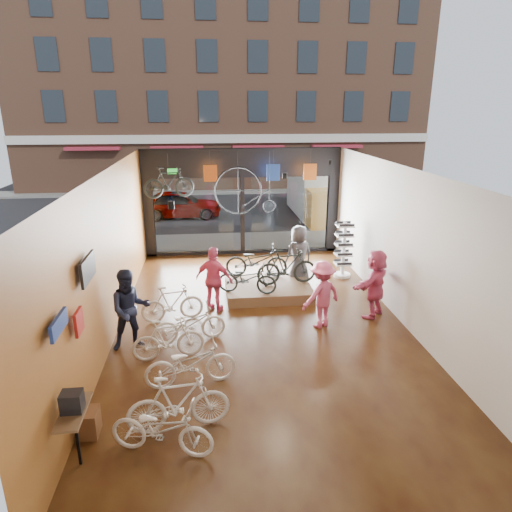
{
  "coord_description": "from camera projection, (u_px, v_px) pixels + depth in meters",
  "views": [
    {
      "loc": [
        -1.23,
        -10.1,
        5.12
      ],
      "look_at": [
        0.0,
        1.4,
        1.36
      ],
      "focal_mm": 32.0,
      "sensor_mm": 36.0,
      "label": 1
    }
  ],
  "objects": [
    {
      "name": "ground_plane",
      "position": [
        262.0,
        326.0,
        11.27
      ],
      "size": [
        7.0,
        12.0,
        0.04
      ],
      "primitive_type": "cube",
      "color": "black",
      "rests_on": "ground"
    },
    {
      "name": "jersey_left",
      "position": [
        210.0,
        173.0,
        15.12
      ],
      "size": [
        0.45,
        0.03,
        0.55
      ],
      "primitive_type": "cube",
      "color": "#CC5919",
      "rests_on": "ceiling"
    },
    {
      "name": "floor_bike_4",
      "position": [
        190.0,
        323.0,
        10.41
      ],
      "size": [
        1.73,
        0.89,
        0.87
      ],
      "primitive_type": "imported",
      "rotation": [
        0.0,
        0.0,
        1.77
      ],
      "color": "beige",
      "rests_on": "ground_plane"
    },
    {
      "name": "street_road",
      "position": [
        230.0,
        204.0,
        25.45
      ],
      "size": [
        30.0,
        18.0,
        0.02
      ],
      "primitive_type": "cube",
      "color": "black",
      "rests_on": "ground"
    },
    {
      "name": "floor_bike_3",
      "position": [
        168.0,
        339.0,
        9.66
      ],
      "size": [
        1.58,
        0.66,
        0.92
      ],
      "primitive_type": "imported",
      "rotation": [
        0.0,
        0.0,
        1.73
      ],
      "color": "beige",
      "rests_on": "ground_plane"
    },
    {
      "name": "customer_3",
      "position": [
        322.0,
        295.0,
        10.97
      ],
      "size": [
        1.25,
        1.06,
        1.69
      ],
      "primitive_type": "imported",
      "rotation": [
        0.0,
        0.0,
        3.63
      ],
      "color": "#CC4C72",
      "rests_on": "ground_plane"
    },
    {
      "name": "opposite_building",
      "position": [
        223.0,
        77.0,
        29.42
      ],
      "size": [
        26.0,
        5.0,
        14.0
      ],
      "primitive_type": "cube",
      "color": "brown",
      "rests_on": "ground"
    },
    {
      "name": "storefront",
      "position": [
        242.0,
        202.0,
        16.35
      ],
      "size": [
        7.0,
        0.26,
        3.8
      ],
      "primitive_type": null,
      "color": "black",
      "rests_on": "ground"
    },
    {
      "name": "jersey_mid",
      "position": [
        273.0,
        172.0,
        15.33
      ],
      "size": [
        0.45,
        0.03,
        0.55
      ],
      "primitive_type": "cube",
      "color": "#1E3F99",
      "rests_on": "ceiling"
    },
    {
      "name": "display_platform",
      "position": [
        268.0,
        289.0,
        13.11
      ],
      "size": [
        2.4,
        1.8,
        0.3
      ],
      "primitive_type": "cube",
      "color": "#4E3325",
      "rests_on": "ground_plane"
    },
    {
      "name": "customer_1",
      "position": [
        130.0,
        309.0,
        9.98
      ],
      "size": [
        1.06,
        0.93,
        1.84
      ],
      "primitive_type": "imported",
      "rotation": [
        0.0,
        0.0,
        0.3
      ],
      "color": "#161C33",
      "rests_on": "ground_plane"
    },
    {
      "name": "ceiling",
      "position": [
        263.0,
        170.0,
        10.08
      ],
      "size": [
        7.0,
        12.0,
        0.04
      ],
      "primitive_type": "cube",
      "color": "black",
      "rests_on": "ground"
    },
    {
      "name": "customer_4",
      "position": [
        299.0,
        255.0,
        13.68
      ],
      "size": [
        1.02,
        0.83,
        1.82
      ],
      "primitive_type": "imported",
      "rotation": [
        0.0,
        0.0,
        3.46
      ],
      "color": "#3F3F44",
      "rests_on": "ground_plane"
    },
    {
      "name": "box_truck",
      "position": [
        320.0,
        193.0,
        21.69
      ],
      "size": [
        2.1,
        6.3,
        2.48
      ],
      "primitive_type": null,
      "color": "silver",
      "rests_on": "street_road"
    },
    {
      "name": "display_bike_left",
      "position": [
        247.0,
        278.0,
        12.35
      ],
      "size": [
        1.7,
        0.96,
        0.85
      ],
      "primitive_type": "imported",
      "rotation": [
        0.0,
        0.0,
        1.31
      ],
      "color": "black",
      "rests_on": "display_platform"
    },
    {
      "name": "customer_5",
      "position": [
        375.0,
        283.0,
        11.55
      ],
      "size": [
        1.52,
        1.56,
        1.78
      ],
      "primitive_type": "imported",
      "rotation": [
        0.0,
        0.0,
        3.95
      ],
      "color": "#CC4C72",
      "rests_on": "ground_plane"
    },
    {
      "name": "customer_2",
      "position": [
        214.0,
        280.0,
        11.84
      ],
      "size": [
        1.11,
        0.83,
        1.75
      ],
      "primitive_type": "imported",
      "rotation": [
        0.0,
        0.0,
        2.69
      ],
      "color": "#CC4C72",
      "rests_on": "ground_plane"
    },
    {
      "name": "sunglasses_rack",
      "position": [
        344.0,
        250.0,
        14.27
      ],
      "size": [
        0.64,
        0.58,
        1.78
      ],
      "primitive_type": null,
      "rotation": [
        0.0,
        0.0,
        -0.32
      ],
      "color": "white",
      "rests_on": "ground_plane"
    },
    {
      "name": "floor_bike_5",
      "position": [
        172.0,
        303.0,
        11.4
      ],
      "size": [
        1.61,
        0.74,
        0.93
      ],
      "primitive_type": "imported",
      "rotation": [
        0.0,
        0.0,
        1.77
      ],
      "color": "beige",
      "rests_on": "ground_plane"
    },
    {
      "name": "floor_bike_1",
      "position": [
        178.0,
        403.0,
        7.48
      ],
      "size": [
        1.76,
        0.71,
        1.03
      ],
      "primitive_type": "imported",
      "rotation": [
        0.0,
        0.0,
        1.71
      ],
      "color": "beige",
      "rests_on": "ground_plane"
    },
    {
      "name": "display_bike_mid",
      "position": [
        287.0,
        267.0,
        12.94
      ],
      "size": [
        1.79,
        0.69,
        1.05
      ],
      "primitive_type": "imported",
      "rotation": [
        0.0,
        0.0,
        1.68
      ],
      "color": "black",
      "rests_on": "display_platform"
    },
    {
      "name": "street_car",
      "position": [
        179.0,
        204.0,
        22.13
      ],
      "size": [
        3.97,
        1.6,
        1.35
      ],
      "primitive_type": "imported",
      "rotation": [
        0.0,
        0.0,
        1.57
      ],
      "color": "gray",
      "rests_on": "street_road"
    },
    {
      "name": "hung_bike",
      "position": [
        169.0,
        182.0,
        14.08
      ],
      "size": [
        1.64,
        0.87,
        0.95
      ],
      "primitive_type": "imported",
      "rotation": [
        0.0,
        0.0,
        1.86
      ],
      "color": "black",
      "rests_on": "ceiling"
    },
    {
      "name": "jersey_right",
      "position": [
        310.0,
        172.0,
        15.46
      ],
      "size": [
        0.45,
        0.03,
        0.55
      ],
      "primitive_type": "cube",
      "color": "#CC5919",
      "rests_on": "ceiling"
    },
    {
      "name": "wall_back",
      "position": [
        328.0,
        418.0,
        4.98
      ],
      "size": [
        7.0,
        0.04,
        3.8
      ],
      "primitive_type": "cube",
      "color": "beige",
      "rests_on": "ground"
    },
    {
      "name": "sidewalk_near",
      "position": [
        240.0,
        242.0,
        18.05
      ],
      "size": [
        30.0,
        2.4,
        0.12
      ],
      "primitive_type": "cube",
      "color": "slate",
      "rests_on": "ground"
    },
    {
      "name": "display_bike_right",
      "position": [
        256.0,
        261.0,
        13.56
      ],
      "size": [
        1.89,
        0.87,
        0.96
      ],
      "primitive_type": "imported",
      "rotation": [
        0.0,
        0.0,
        1.44
      ],
      "color": "black",
      "rests_on": "display_platform"
    },
    {
      "name": "exit_sign",
      "position": [
        173.0,
        171.0,
        15.63
      ],
      "size": [
        0.35,
        0.06,
        0.18
      ],
      "primitive_type": "cube",
      "color": "#198C26",
      "rests_on": "storefront"
    },
    {
      "name": "wall_left",
      "position": [
        108.0,
        257.0,
        10.32
      ],
      "size": [
        0.04,
        12.0,
        3.8
      ],
      "primitive_type": "cube",
      "color": "olive",
      "rests_on": "ground"
    },
    {
      "name": "floor_bike_0",
      "position": [
        162.0,
        429.0,
        6.99
      ],
      "size": [
        1.74,
        1.01,
        0.87
      ],
      "primitive_type": "imported",
      "rotation": [
        0.0,
        0.0,
        1.29
      ],
      "color": "beige",
      "rests_on": "ground_plane"
    },
    {
      "name": "wall_merch",
      "position": [
        77.0,
        362.0,
        7.21
      ],
      "size": [
        0.4,
        2.4,
        2.6
      ],
      "primitive_type": null,
      "color": "navy",
      "rests_on": "wall_left"
    },
    {
      "name": "floor_bike_2",
      "position": [
        191.0,
        363.0,
        8.73
      ],
      "size": [
        1.82,
        0.86,
        0.92
      ],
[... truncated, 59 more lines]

